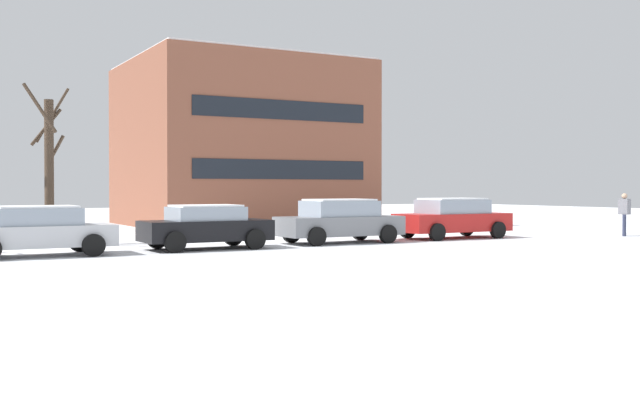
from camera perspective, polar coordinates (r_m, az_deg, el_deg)
parked_car_silver at (r=22.76m, az=-20.48°, el=-2.15°), size 4.16×2.06×1.42m
parked_car_black at (r=24.06m, az=-8.58°, el=-1.97°), size 3.99×2.01×1.39m
parked_car_gray at (r=26.45m, az=1.47°, el=-1.57°), size 4.38×2.06×1.53m
parked_car_red at (r=29.34m, az=9.92°, el=-1.33°), size 4.48×2.06×1.53m
pedestrian_crossing at (r=32.57m, az=21.90°, el=-0.78°), size 0.44×0.44×1.71m
tree_far_left at (r=27.13m, az=-19.70°, el=2.49°), size 1.62×1.63×5.39m
building_far_right at (r=40.10m, az=-6.11°, el=4.18°), size 11.04×10.43×8.42m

